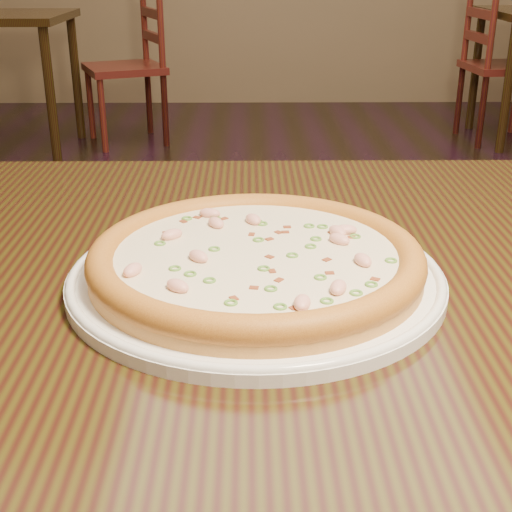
{
  "coord_description": "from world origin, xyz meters",
  "views": [
    {
      "loc": [
        -0.3,
        -0.92,
        1.05
      ],
      "look_at": [
        -0.29,
        -0.28,
        0.78
      ],
      "focal_mm": 50.0,
      "sensor_mm": 36.0,
      "label": 1
    }
  ],
  "objects_px": {
    "hero_table": "(364,345)",
    "chair_b": "(134,67)",
    "chair_c": "(495,66)",
    "plate": "(256,276)",
    "pizza": "(256,259)"
  },
  "relations": [
    {
      "from": "chair_b",
      "to": "chair_c",
      "type": "bearing_deg",
      "value": 0.01
    },
    {
      "from": "hero_table",
      "to": "plate",
      "type": "relative_size",
      "value": 3.27
    },
    {
      "from": "hero_table",
      "to": "chair_b",
      "type": "relative_size",
      "value": 1.26
    },
    {
      "from": "pizza",
      "to": "chair_b",
      "type": "bearing_deg",
      "value": 100.54
    },
    {
      "from": "chair_b",
      "to": "chair_c",
      "type": "distance_m",
      "value": 2.11
    },
    {
      "from": "chair_b",
      "to": "chair_c",
      "type": "xyz_separation_m",
      "value": [
        2.11,
        0.0,
        0.0
      ]
    },
    {
      "from": "pizza",
      "to": "hero_table",
      "type": "bearing_deg",
      "value": 22.64
    },
    {
      "from": "plate",
      "to": "chair_c",
      "type": "bearing_deg",
      "value": 68.22
    },
    {
      "from": "plate",
      "to": "chair_c",
      "type": "height_order",
      "value": "chair_c"
    },
    {
      "from": "chair_b",
      "to": "hero_table",
      "type": "bearing_deg",
      "value": -77.46
    },
    {
      "from": "chair_b",
      "to": "plate",
      "type": "bearing_deg",
      "value": -79.46
    },
    {
      "from": "pizza",
      "to": "chair_b",
      "type": "relative_size",
      "value": 0.34
    },
    {
      "from": "plate",
      "to": "pizza",
      "type": "xyz_separation_m",
      "value": [
        0.0,
        -0.0,
        0.02
      ]
    },
    {
      "from": "hero_table",
      "to": "pizza",
      "type": "relative_size",
      "value": 3.67
    },
    {
      "from": "hero_table",
      "to": "chair_b",
      "type": "distance_m",
      "value": 3.64
    }
  ]
}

